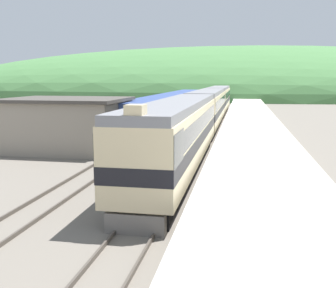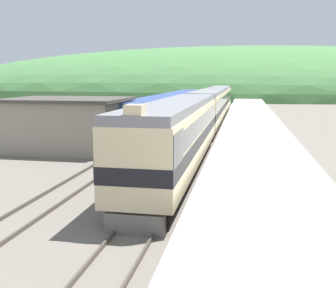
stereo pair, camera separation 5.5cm
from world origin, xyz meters
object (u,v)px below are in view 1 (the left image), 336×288
(express_train_lead_car, at_px, (178,134))
(carriage_second, at_px, (208,108))
(carriage_third, at_px, (219,99))
(siding_train, at_px, (172,108))

(express_train_lead_car, bearing_deg, carriage_second, 90.00)
(express_train_lead_car, bearing_deg, carriage_third, 90.00)
(carriage_third, bearing_deg, siding_train, -106.73)
(carriage_second, bearing_deg, siding_train, 138.87)
(carriage_second, height_order, siding_train, carriage_second)
(carriage_third, bearing_deg, express_train_lead_car, -90.00)
(siding_train, bearing_deg, express_train_lead_car, -79.06)
(express_train_lead_car, relative_size, carriage_third, 1.02)
(express_train_lead_car, xyz_separation_m, carriage_second, (0.00, 20.75, -0.01))
(express_train_lead_car, height_order, carriage_third, express_train_lead_car)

